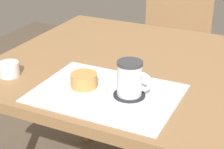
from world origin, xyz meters
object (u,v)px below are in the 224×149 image
dining_table (147,84)px  wooden_chair (173,56)px  pastry_plate (84,88)px  pastry (84,80)px  sugar_bowl (9,69)px  coffee_mug (130,78)px

dining_table → wooden_chair: wooden_chair is taller
wooden_chair → pastry_plate: size_ratio=5.78×
dining_table → pastry: 0.32m
pastry → pastry_plate: bearing=0.0°
wooden_chair → pastry: size_ratio=10.25×
wooden_chair → sugar_bowl: (-0.28, -1.06, 0.29)m
wooden_chair → pastry_plate: wooden_chair is taller
coffee_mug → pastry_plate: bearing=-170.2°
wooden_chair → coffee_mug: bearing=90.4°
coffee_mug → sugar_bowl: coffee_mug is taller
pastry → coffee_mug: coffee_mug is taller
pastry_plate → sugar_bowl: bearing=-177.2°
dining_table → pastry_plate: bearing=-112.1°
sugar_bowl → coffee_mug: bearing=5.2°
wooden_chair → pastry_plate: bearing=82.1°
pastry → wooden_chair: bearing=90.5°
wooden_chair → pastry_plate: (0.01, -1.04, 0.28)m
dining_table → pastry_plate: size_ratio=7.47×
dining_table → sugar_bowl: size_ratio=16.01×
pastry_plate → pastry: pastry is taller
dining_table → sugar_bowl: sugar_bowl is taller
pastry_plate → pastry: bearing=0.0°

